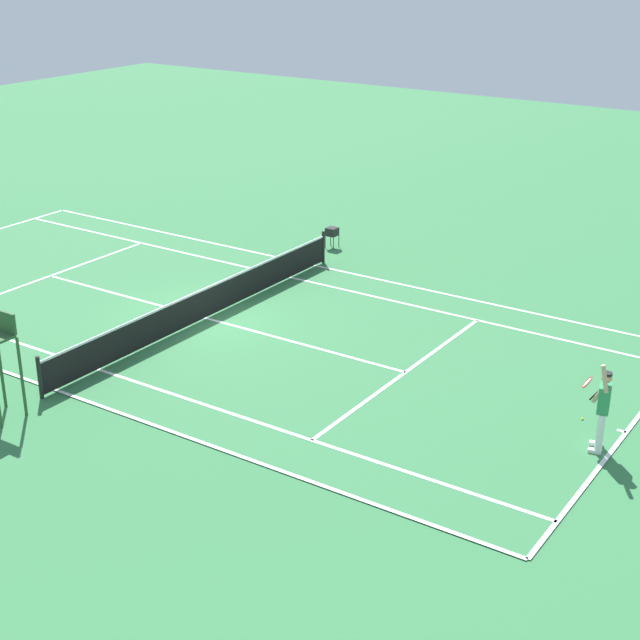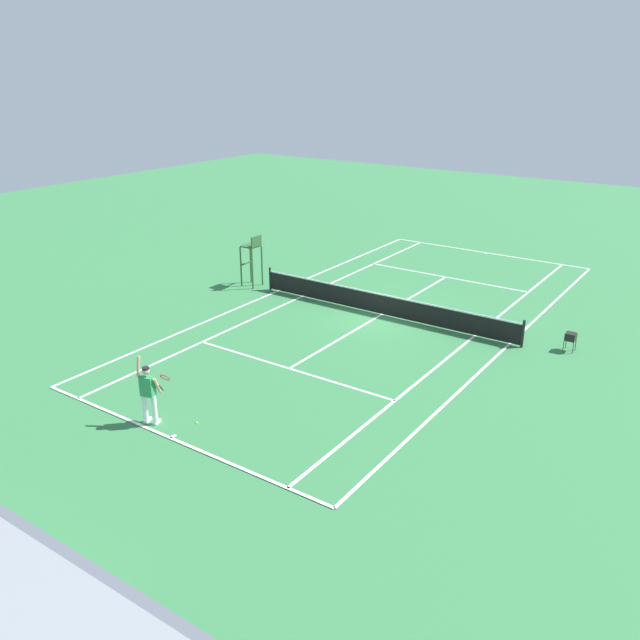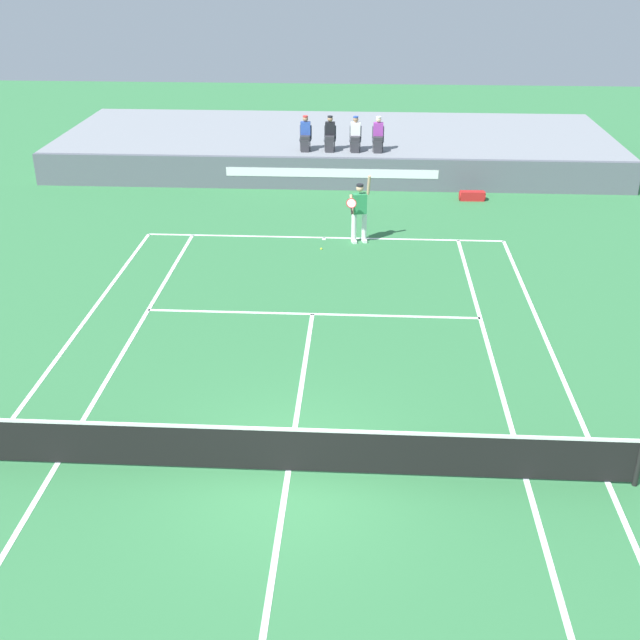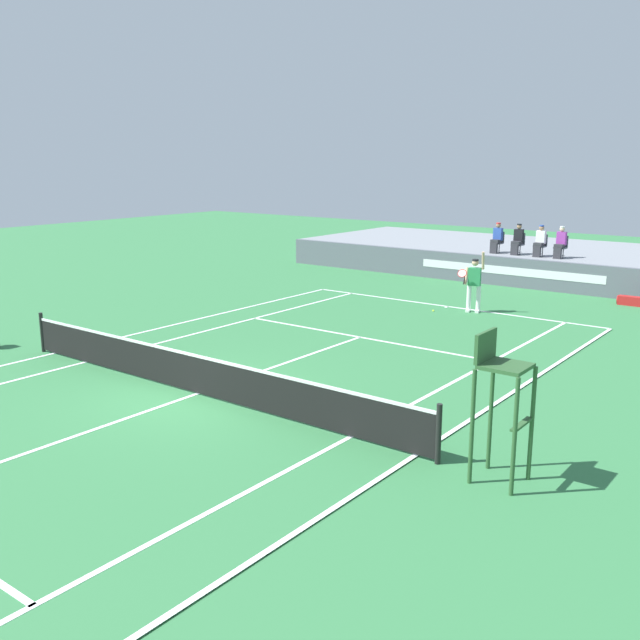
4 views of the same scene
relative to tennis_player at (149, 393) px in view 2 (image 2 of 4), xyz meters
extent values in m
plane|color=#337542|center=(-1.07, -11.61, -0.99)|extent=(80.00, 80.00, 0.00)
cube|color=#337542|center=(-1.07, -11.61, -0.98)|extent=(10.98, 23.78, 0.02)
cube|color=white|center=(-1.07, 0.28, -0.97)|extent=(10.98, 0.10, 0.01)
cube|color=white|center=(-1.07, -23.50, -0.97)|extent=(10.98, 0.10, 0.01)
cube|color=white|center=(-6.56, -11.61, -0.97)|extent=(0.10, 23.78, 0.01)
cube|color=white|center=(4.42, -11.61, -0.97)|extent=(0.10, 23.78, 0.01)
cube|color=white|center=(-5.18, -11.61, -0.97)|extent=(0.10, 23.78, 0.01)
cube|color=white|center=(3.04, -11.61, -0.97)|extent=(0.10, 23.78, 0.01)
cube|color=white|center=(-1.07, -5.21, -0.97)|extent=(8.22, 0.10, 0.01)
cube|color=white|center=(-1.07, -18.01, -0.97)|extent=(8.22, 0.10, 0.01)
cube|color=white|center=(-1.07, -11.61, -0.97)|extent=(0.10, 12.80, 0.01)
cube|color=white|center=(-1.07, 0.18, -0.97)|extent=(0.10, 0.20, 0.01)
cube|color=white|center=(-1.07, -23.40, -0.97)|extent=(0.10, 0.20, 0.01)
cylinder|color=black|center=(-7.01, -11.61, -0.46)|extent=(0.10, 0.10, 1.07)
cylinder|color=black|center=(4.87, -11.61, -0.46)|extent=(0.10, 0.10, 1.07)
cube|color=black|center=(-1.07, -11.61, -0.51)|extent=(11.78, 0.02, 0.84)
cube|color=white|center=(-1.07, -11.61, -0.09)|extent=(11.78, 0.03, 0.06)
cylinder|color=white|center=(0.16, 0.06, -0.53)|extent=(0.15, 0.15, 0.92)
cylinder|color=white|center=(-0.15, -0.02, -0.53)|extent=(0.15, 0.15, 0.92)
cube|color=white|center=(0.17, 0.00, -0.94)|extent=(0.18, 0.30, 0.10)
cube|color=white|center=(-0.14, -0.08, -0.94)|extent=(0.18, 0.30, 0.10)
cube|color=#2D8C51|center=(0.00, 0.02, 0.23)|extent=(0.45, 0.33, 0.60)
sphere|color=tan|center=(0.00, 0.02, 0.70)|extent=(0.22, 0.22, 0.22)
cylinder|color=black|center=(0.00, 0.02, 0.79)|extent=(0.21, 0.21, 0.06)
cylinder|color=tan|center=(0.26, 0.05, 0.79)|extent=(0.14, 0.23, 0.61)
cylinder|color=tan|center=(-0.22, -0.14, 0.25)|extent=(0.17, 0.34, 0.56)
cylinder|color=black|center=(-0.23, -0.27, 0.12)|extent=(0.08, 0.19, 0.25)
torus|color=red|center=(-0.23, -0.44, 0.38)|extent=(0.34, 0.26, 0.26)
cylinder|color=silver|center=(-0.23, -0.44, 0.38)|extent=(0.30, 0.22, 0.22)
sphere|color=#D1E533|center=(-1.10, -0.72, -0.96)|extent=(0.07, 0.07, 0.07)
cylinder|color=#2D562D|center=(6.33, -11.26, -0.04)|extent=(0.07, 0.07, 1.90)
cylinder|color=#2D562D|center=(6.33, -11.96, -0.04)|extent=(0.07, 0.07, 1.90)
cylinder|color=#2D562D|center=(5.63, -11.26, -0.04)|extent=(0.07, 0.07, 1.90)
cylinder|color=#2D562D|center=(5.63, -11.96, -0.04)|extent=(0.07, 0.07, 1.90)
cube|color=#2D562D|center=(5.98, -11.61, 0.94)|extent=(0.70, 0.70, 0.06)
cube|color=#2D562D|center=(5.63, -11.61, 1.21)|extent=(0.06, 0.70, 0.48)
cube|color=#2D562D|center=(6.30, -11.61, 0.05)|extent=(0.10, 0.70, 0.04)
cube|color=black|center=(-8.54, -12.27, -0.43)|extent=(0.36, 0.36, 0.28)
cylinder|color=black|center=(-8.71, -12.44, -0.78)|extent=(0.02, 0.02, 0.42)
cylinder|color=black|center=(-8.37, -12.44, -0.78)|extent=(0.02, 0.02, 0.42)
cylinder|color=black|center=(-8.71, -12.10, -0.78)|extent=(0.02, 0.02, 0.42)
cylinder|color=black|center=(-8.37, -12.10, -0.78)|extent=(0.02, 0.02, 0.42)
ellipsoid|color=#D1E533|center=(-8.54, -12.27, -0.35)|extent=(0.30, 0.30, 0.12)
camera|label=1|loc=(18.05, 5.06, 9.22)|focal=54.22mm
camera|label=2|loc=(-13.52, 10.97, 8.68)|focal=36.82mm
camera|label=3|loc=(0.14, -22.88, 7.48)|focal=44.68mm
camera|label=4|loc=(10.11, -21.80, 4.09)|focal=39.91mm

